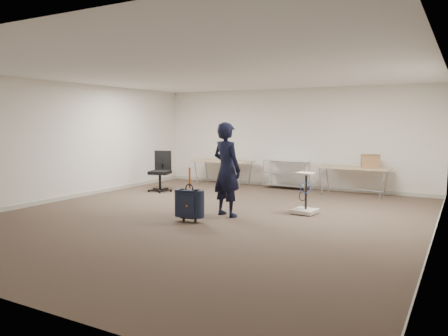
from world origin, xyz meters
The scene contains 10 objects.
ground centered at (0.00, 0.00, 0.00)m, with size 9.00×9.00×0.00m, color #433328.
room_shell centered at (0.00, 1.38, 0.05)m, with size 8.00×9.00×9.00m.
folding_table_left centered at (-1.90, 3.95, 0.68)m, with size 1.80×0.75×0.73m.
folding_table_right centered at (1.90, 3.95, 0.68)m, with size 1.80×0.75×0.73m.
wire_shelf centered at (0.00, 4.20, 0.44)m, with size 1.22×0.47×0.80m.
person centered at (0.26, 0.24, 0.93)m, with size 0.68×0.44×1.86m, color black.
suitcase centered at (-0.08, -0.57, 0.35)m, with size 0.40×0.27×1.02m.
office_chair centered at (-2.79, 2.11, 0.33)m, with size 0.66×0.66×1.09m.
equipment_cart centered at (1.56, 1.20, 0.22)m, with size 0.51×0.51×0.85m.
cardboard_box centered at (2.28, 4.02, 0.89)m, with size 0.43×0.32×0.32m, color #A0794A.
Camera 1 is at (4.38, -7.23, 1.85)m, focal length 35.00 mm.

